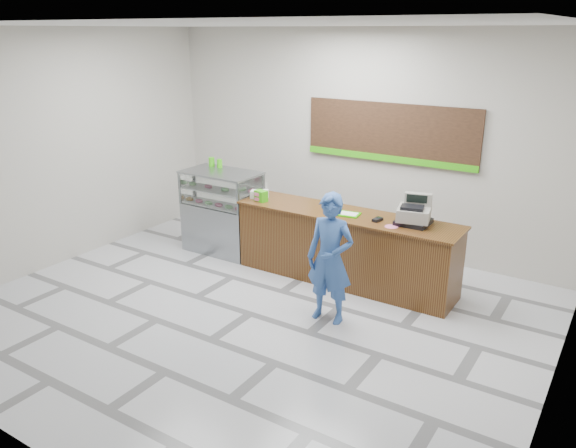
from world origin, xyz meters
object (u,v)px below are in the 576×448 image
Objects in this scene: sales_counter at (345,247)px; serving_tray at (347,214)px; customer at (330,259)px; cash_register at (414,213)px; display_case at (222,211)px.

serving_tray is at bearing -46.36° from sales_counter.
customer is at bearing -80.88° from serving_tray.
display_case is at bearing 167.91° from cash_register.
cash_register is 1.38m from customer.
customer is (0.31, -1.07, -0.22)m from serving_tray.
customer reaches higher than cash_register.
cash_register is at bearing 59.94° from customer.
serving_tray is at bearing 174.44° from cash_register.
sales_counter is at bearing 171.14° from cash_register.
display_case is at bearing 153.09° from customer.
sales_counter is 0.53m from serving_tray.
serving_tray is (2.27, -0.05, 0.36)m from display_case.
sales_counter is 1.99× the size of customer.
cash_register reaches higher than serving_tray.
cash_register is at bearing 0.68° from serving_tray.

